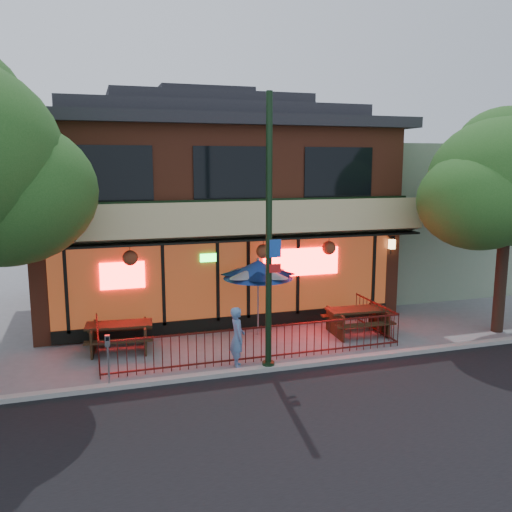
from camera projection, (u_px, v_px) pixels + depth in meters
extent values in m
plane|color=gray|center=(264.00, 364.00, 14.47)|extent=(80.00, 80.00, 0.00)
cube|color=black|center=(377.00, 492.00, 8.82)|extent=(80.00, 11.00, 0.00)
cube|color=#999993|center=(270.00, 368.00, 13.99)|extent=(80.00, 0.25, 0.12)
cube|color=brown|center=(205.00, 217.00, 20.69)|extent=(12.00, 8.00, 6.50)
cube|color=#59230F|center=(233.00, 279.00, 17.18)|extent=(11.00, 0.06, 2.60)
cube|color=#FF0C0C|center=(301.00, 262.00, 17.70)|extent=(2.60, 0.04, 0.90)
cube|color=#FF0C0C|center=(123.00, 276.00, 16.05)|extent=(1.30, 0.04, 0.80)
cube|color=tan|center=(236.00, 221.00, 16.40)|extent=(12.20, 1.33, 1.26)
cube|color=black|center=(111.00, 173.00, 15.56)|extent=(2.40, 0.06, 1.60)
cube|color=black|center=(232.00, 173.00, 16.61)|extent=(2.40, 0.06, 1.60)
cube|color=black|center=(339.00, 172.00, 17.66)|extent=(2.40, 0.06, 1.60)
cube|color=black|center=(233.00, 322.00, 17.39)|extent=(11.00, 0.12, 0.40)
cube|color=#FFC672|center=(392.00, 244.00, 18.51)|extent=(0.18, 0.18, 0.32)
cube|color=gray|center=(404.00, 216.00, 23.83)|extent=(6.00, 7.00, 6.00)
cube|color=#48130F|center=(261.00, 327.00, 14.49)|extent=(8.40, 0.04, 0.04)
cube|color=#48130F|center=(261.00, 357.00, 14.63)|extent=(8.40, 0.04, 0.04)
cube|color=#48130F|center=(97.00, 327.00, 14.49)|extent=(0.04, 2.60, 0.04)
cube|color=#48130F|center=(376.00, 304.00, 16.94)|extent=(0.04, 2.60, 0.04)
cylinder|color=#48130F|center=(261.00, 343.00, 14.57)|extent=(0.02, 0.02, 1.00)
cylinder|color=black|center=(269.00, 236.00, 13.49)|extent=(0.16, 0.16, 7.00)
cylinder|color=black|center=(268.00, 365.00, 14.07)|extent=(0.32, 0.32, 0.20)
cube|color=#194CB2|center=(275.00, 248.00, 13.44)|extent=(0.30, 0.02, 0.45)
cube|color=red|center=(275.00, 268.00, 13.52)|extent=(0.30, 0.02, 0.22)
cylinder|color=black|center=(502.00, 262.00, 16.89)|extent=(0.36, 0.36, 4.48)
ellipsoid|color=#1C4D19|center=(509.00, 181.00, 16.46)|extent=(4.80, 4.80, 3.94)
ellipsoid|color=#1C4D19|center=(507.00, 148.00, 16.73)|extent=(3.12, 3.12, 2.56)
cube|color=#342313|center=(93.00, 339.00, 15.31)|extent=(0.20, 1.34, 0.76)
cube|color=#342313|center=(145.00, 336.00, 15.59)|extent=(0.20, 1.34, 0.76)
cube|color=#342313|center=(119.00, 325.00, 15.39)|extent=(1.92, 0.96, 0.06)
cube|color=#342313|center=(119.00, 341.00, 14.89)|extent=(1.88, 0.48, 0.05)
cube|color=#342313|center=(120.00, 329.00, 15.99)|extent=(1.88, 0.48, 0.05)
cube|color=#332312|center=(335.00, 323.00, 16.75)|extent=(0.14, 1.38, 0.79)
cube|color=#332312|center=(379.00, 320.00, 17.11)|extent=(0.14, 1.38, 0.79)
cube|color=#332312|center=(358.00, 310.00, 16.86)|extent=(1.95, 0.90, 0.06)
cube|color=#332312|center=(366.00, 325.00, 16.36)|extent=(1.92, 0.40, 0.05)
cube|color=#332312|center=(350.00, 314.00, 17.47)|extent=(1.92, 0.40, 0.05)
cylinder|color=gray|center=(258.00, 300.00, 16.71)|extent=(0.05, 0.05, 2.24)
cone|color=navy|center=(258.00, 269.00, 16.54)|extent=(2.14, 2.14, 0.56)
sphere|color=gray|center=(258.00, 259.00, 16.49)|extent=(0.10, 0.10, 0.10)
imported|color=#577FAF|center=(237.00, 337.00, 14.12)|extent=(0.43, 0.62, 1.62)
cylinder|color=gray|center=(109.00, 367.00, 12.83)|extent=(0.05, 0.05, 1.06)
cube|color=gray|center=(107.00, 341.00, 12.72)|extent=(0.12, 0.11, 0.27)
cube|color=black|center=(107.00, 339.00, 12.66)|extent=(0.08, 0.01, 0.10)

